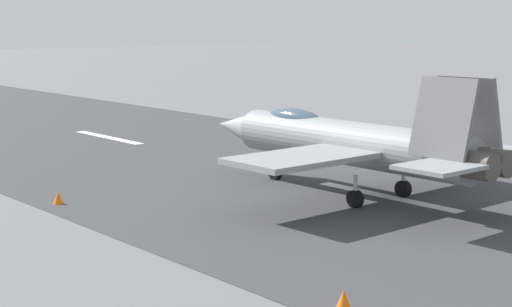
# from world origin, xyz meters

# --- Properties ---
(ground_plane) EXTENTS (400.00, 400.00, 0.00)m
(ground_plane) POSITION_xyz_m (0.00, 0.00, 0.00)
(ground_plane) COLOR slate
(runway_strip) EXTENTS (240.00, 26.00, 0.02)m
(runway_strip) POSITION_xyz_m (-0.02, 0.00, 0.01)
(runway_strip) COLOR #3A3A3B
(runway_strip) RESTS_ON ground
(fighter_jet) EXTENTS (17.29, 14.09, 5.67)m
(fighter_jet) POSITION_xyz_m (0.81, 1.11, 2.47)
(fighter_jet) COLOR gray
(fighter_jet) RESTS_ON ground
(crew_person) EXTENTS (0.70, 0.36, 1.67)m
(crew_person) POSITION_xyz_m (13.91, -8.03, 0.83)
(crew_person) COLOR #1E2338
(crew_person) RESTS_ON ground
(marker_cone_near) EXTENTS (0.44, 0.44, 0.55)m
(marker_cone_near) POSITION_xyz_m (-9.35, 11.97, 0.28)
(marker_cone_near) COLOR orange
(marker_cone_near) RESTS_ON ground
(marker_cone_mid) EXTENTS (0.44, 0.44, 0.55)m
(marker_cone_mid) POSITION_xyz_m (7.60, 11.97, 0.28)
(marker_cone_mid) COLOR orange
(marker_cone_mid) RESTS_ON ground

